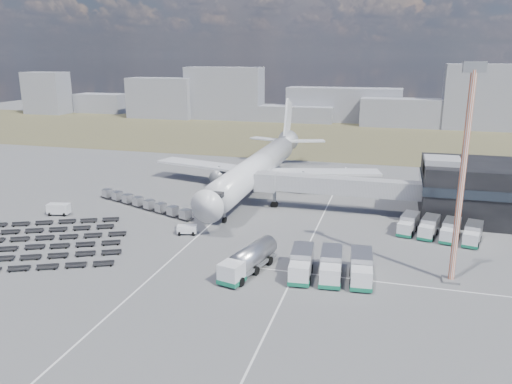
# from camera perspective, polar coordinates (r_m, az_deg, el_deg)

# --- Properties ---
(ground) EXTENTS (420.00, 420.00, 0.00)m
(ground) POSITION_cam_1_polar(r_m,az_deg,el_deg) (79.65, -5.76, -5.53)
(ground) COLOR #565659
(ground) RESTS_ON ground
(grass_strip) EXTENTS (420.00, 90.00, 0.01)m
(grass_strip) POSITION_cam_1_polar(r_m,az_deg,el_deg) (183.46, 6.83, 6.38)
(grass_strip) COLOR brown
(grass_strip) RESTS_ON ground
(lane_markings) EXTENTS (47.12, 110.00, 0.01)m
(lane_markings) POSITION_cam_1_polar(r_m,az_deg,el_deg) (79.52, 1.64, -5.48)
(lane_markings) COLOR silver
(lane_markings) RESTS_ON ground
(terminal) EXTENTS (30.40, 16.40, 11.00)m
(terminal) POSITION_cam_1_polar(r_m,az_deg,el_deg) (98.02, 27.01, 0.06)
(terminal) COLOR black
(terminal) RESTS_ON ground
(jet_bridge) EXTENTS (30.30, 3.80, 7.05)m
(jet_bridge) POSITION_cam_1_polar(r_m,az_deg,el_deg) (93.28, 7.93, 0.79)
(jet_bridge) COLOR #939399
(jet_bridge) RESTS_ON ground
(airliner) EXTENTS (51.59, 64.53, 17.62)m
(airliner) POSITION_cam_1_polar(r_m,az_deg,el_deg) (107.70, 0.41, 3.03)
(airliner) COLOR silver
(airliner) RESTS_ON ground
(skyline) EXTENTS (292.39, 25.56, 25.18)m
(skyline) POSITION_cam_1_polar(r_m,az_deg,el_deg) (220.86, 6.32, 10.18)
(skyline) COLOR gray
(skyline) RESTS_ON ground
(fuel_tanker) EXTENTS (5.50, 11.62, 3.64)m
(fuel_tanker) POSITION_cam_1_polar(r_m,az_deg,el_deg) (67.37, -0.87, -7.77)
(fuel_tanker) COLOR silver
(fuel_tanker) RESTS_ON ground
(pushback_tug) EXTENTS (3.54, 2.61, 1.44)m
(pushback_tug) POSITION_cam_1_polar(r_m,az_deg,el_deg) (82.52, -7.89, -4.31)
(pushback_tug) COLOR silver
(pushback_tug) RESTS_ON ground
(utility_van) EXTENTS (4.19, 2.48, 2.13)m
(utility_van) POSITION_cam_1_polar(r_m,az_deg,el_deg) (98.13, -21.61, -1.86)
(utility_van) COLOR silver
(utility_van) RESTS_ON ground
(catering_truck) EXTENTS (3.18, 5.88, 2.56)m
(catering_truck) POSITION_cam_1_polar(r_m,az_deg,el_deg) (112.90, 3.28, 1.51)
(catering_truck) COLOR silver
(catering_truck) RESTS_ON ground
(service_trucks_near) EXTENTS (11.12, 8.79, 3.19)m
(service_trucks_near) POSITION_cam_1_polar(r_m,az_deg,el_deg) (66.58, 8.56, -8.32)
(service_trucks_near) COLOR silver
(service_trucks_near) RESTS_ON ground
(service_trucks_far) EXTENTS (13.39, 9.34, 2.70)m
(service_trucks_far) POSITION_cam_1_polar(r_m,az_deg,el_deg) (85.27, 20.24, -3.96)
(service_trucks_far) COLOR silver
(service_trucks_far) RESTS_ON ground
(uld_row) EXTENTS (24.05, 11.23, 1.71)m
(uld_row) POSITION_cam_1_polar(r_m,az_deg,el_deg) (97.57, -12.72, -1.25)
(uld_row) COLOR black
(uld_row) RESTS_ON ground
(baggage_dollies) EXTENTS (30.91, 29.32, 0.67)m
(baggage_dollies) POSITION_cam_1_polar(r_m,az_deg,el_deg) (84.39, -23.75, -5.35)
(baggage_dollies) COLOR black
(baggage_dollies) RESTS_ON ground
(floodlight_mast) EXTENTS (2.59, 2.13, 27.63)m
(floodlight_mast) POSITION_cam_1_polar(r_m,az_deg,el_deg) (66.06, 22.50, 1.55)
(floodlight_mast) COLOR #BD471E
(floodlight_mast) RESTS_ON ground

